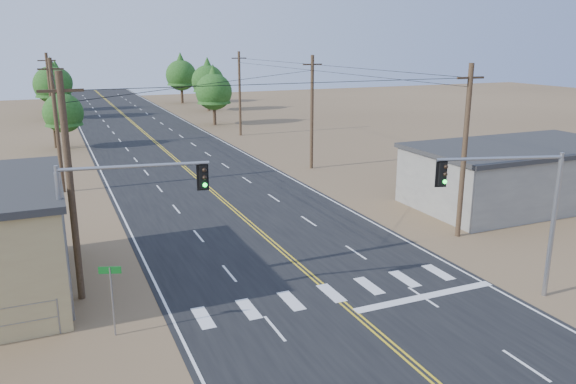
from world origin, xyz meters
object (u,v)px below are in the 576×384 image
signal_mast_right (521,202)px  street_sign (112,290)px  signal_mast_left (108,214)px  building_right (519,176)px

signal_mast_right → street_sign: signal_mast_right is taller
signal_mast_right → signal_mast_left: bearing=178.8°
building_right → signal_mast_left: size_ratio=2.30×
signal_mast_right → street_sign: (-16.75, 3.55, -2.53)m
building_right → street_sign: bearing=-164.3°
building_right → signal_mast_left: bearing=-167.5°
signal_mast_left → signal_mast_right: (16.51, -5.25, 0.01)m
street_sign → building_right: bearing=35.3°
building_right → signal_mast_right: (-11.78, -11.55, 2.47)m
building_right → signal_mast_right: size_ratio=2.28×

